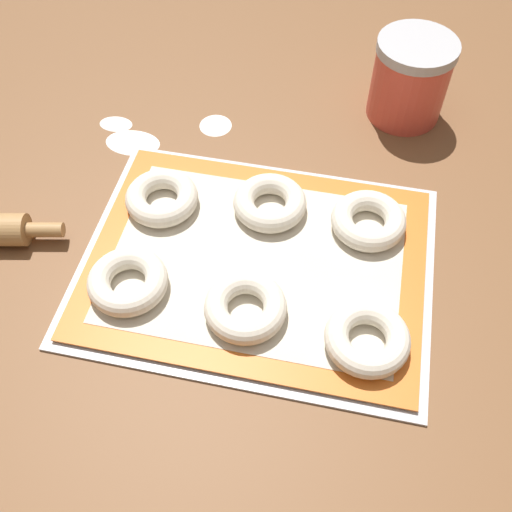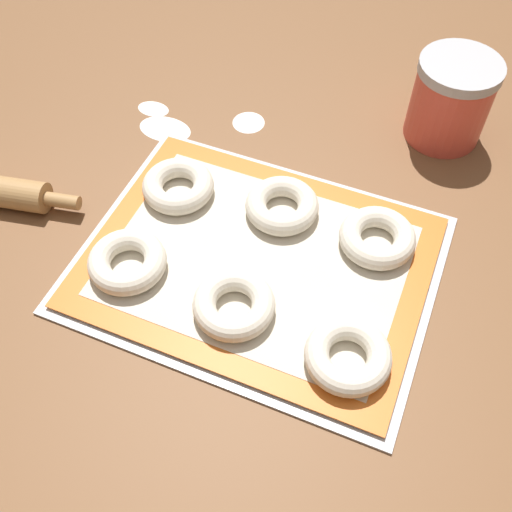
# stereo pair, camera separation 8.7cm
# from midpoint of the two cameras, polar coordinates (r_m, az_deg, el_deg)

# --- Properties ---
(ground_plane) EXTENTS (2.80, 2.80, 0.00)m
(ground_plane) POSITION_cam_midpoint_polar(r_m,az_deg,el_deg) (0.82, -3.97, -0.88)
(ground_plane) COLOR brown
(baking_tray) EXTENTS (0.47, 0.37, 0.01)m
(baking_tray) POSITION_cam_midpoint_polar(r_m,az_deg,el_deg) (0.81, -3.09, -1.16)
(baking_tray) COLOR silver
(baking_tray) RESTS_ON ground_plane
(baking_mat) EXTENTS (0.45, 0.34, 0.00)m
(baking_mat) POSITION_cam_midpoint_polar(r_m,az_deg,el_deg) (0.80, -3.11, -0.94)
(baking_mat) COLOR orange
(baking_mat) RESTS_ON baking_tray
(bagel_front_left) EXTENTS (0.10, 0.10, 0.03)m
(bagel_front_left) POSITION_cam_midpoint_polar(r_m,az_deg,el_deg) (0.79, -15.23, -2.60)
(bagel_front_left) COLOR silver
(bagel_front_left) RESTS_ON baking_mat
(bagel_front_center) EXTENTS (0.10, 0.10, 0.03)m
(bagel_front_center) POSITION_cam_midpoint_polar(r_m,az_deg,el_deg) (0.75, -4.37, -5.16)
(bagel_front_center) COLOR silver
(bagel_front_center) RESTS_ON baking_mat
(bagel_front_right) EXTENTS (0.10, 0.10, 0.03)m
(bagel_front_right) POSITION_cam_midpoint_polar(r_m,az_deg,el_deg) (0.73, 7.18, -8.10)
(bagel_front_right) COLOR silver
(bagel_front_right) RESTS_ON baking_mat
(bagel_back_left) EXTENTS (0.10, 0.10, 0.03)m
(bagel_back_left) POSITION_cam_midpoint_polar(r_m,az_deg,el_deg) (0.87, -11.83, 5.24)
(bagel_back_left) COLOR silver
(bagel_back_left) RESTS_ON baking_mat
(bagel_back_center) EXTENTS (0.10, 0.10, 0.03)m
(bagel_back_center) POSITION_cam_midpoint_polar(r_m,az_deg,el_deg) (0.85, -1.62, 4.88)
(bagel_back_center) COLOR silver
(bagel_back_center) RESTS_ON baking_mat
(bagel_back_right) EXTENTS (0.10, 0.10, 0.03)m
(bagel_back_right) POSITION_cam_midpoint_polar(r_m,az_deg,el_deg) (0.83, 7.75, 3.14)
(bagel_back_right) COLOR silver
(bagel_back_right) RESTS_ON baking_mat
(flour_canister) EXTENTS (0.12, 0.12, 0.13)m
(flour_canister) POSITION_cam_midpoint_polar(r_m,az_deg,el_deg) (1.00, 11.99, 16.01)
(flour_canister) COLOR #DB4C3D
(flour_canister) RESTS_ON ground_plane
(flour_patch_near) EXTENTS (0.06, 0.04, 0.00)m
(flour_patch_near) POSITION_cam_midpoint_polar(r_m,az_deg,el_deg) (1.04, -15.62, 11.92)
(flour_patch_near) COLOR white
(flour_patch_near) RESTS_ON ground_plane
(flour_patch_far) EXTENTS (0.05, 0.05, 0.00)m
(flour_patch_far) POSITION_cam_midpoint_polar(r_m,az_deg,el_deg) (1.01, -6.41, 12.14)
(flour_patch_far) COLOR white
(flour_patch_far) RESTS_ON ground_plane
(flour_patch_side) EXTENTS (0.09, 0.06, 0.00)m
(flour_patch_side) POSITION_cam_midpoint_polar(r_m,az_deg,el_deg) (1.00, -14.18, 10.31)
(flour_patch_side) COLOR white
(flour_patch_side) RESTS_ON ground_plane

